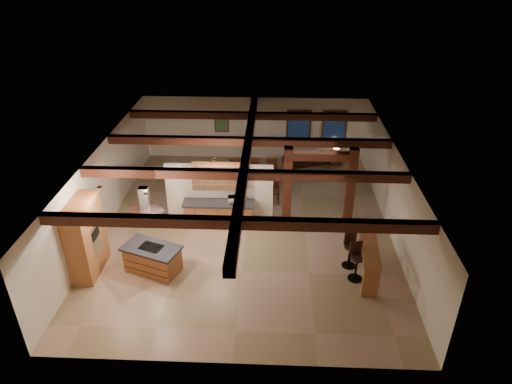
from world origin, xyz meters
TOP-DOWN VIEW (x-y plane):
  - ground at (0.00, 0.00)m, footprint 12.00×12.00m
  - room_walls at (0.00, 0.00)m, footprint 12.00×12.00m
  - ceiling_beams at (0.00, 0.00)m, footprint 10.00×12.00m
  - timber_posts at (2.50, 0.50)m, footprint 2.50×0.30m
  - partition_wall at (-1.00, 0.50)m, footprint 3.80×0.18m
  - pantry_cabinet at (-4.67, -2.60)m, footprint 0.67×1.60m
  - back_counter at (-1.00, 0.11)m, footprint 2.50×0.66m
  - upper_display_cabinet at (-1.00, 0.31)m, footprint 1.80×0.36m
  - range_hood at (-2.75, -2.51)m, footprint 1.10×1.10m
  - back_windows at (2.80, 5.93)m, footprint 2.70×0.07m
  - framed_art at (-1.50, 5.94)m, footprint 0.65×0.05m
  - recessed_cans at (-2.53, -1.93)m, footprint 3.16×2.46m
  - kitchen_island at (-2.75, -2.51)m, footprint 1.95×1.47m
  - dining_table at (0.12, 2.53)m, footprint 1.81×1.20m
  - sofa at (2.37, 5.38)m, footprint 2.14×1.40m
  - microwave at (-0.44, 0.11)m, footprint 0.45×0.33m
  - bar_counter at (3.79, -2.57)m, footprint 0.67×2.03m
  - side_table at (3.72, 5.41)m, footprint 0.54×0.54m
  - table_lamp at (3.72, 5.41)m, footprint 0.29×0.29m
  - bar_stool_a at (3.42, -2.65)m, footprint 0.44×0.46m
  - bar_stool_b at (3.33, -2.04)m, footprint 0.44×0.45m
  - bar_stool_c at (3.31, -2.03)m, footprint 0.40×0.41m
  - dining_chairs at (0.12, 2.53)m, footprint 2.09×2.09m

SIDE VIEW (x-z plane):
  - ground at x=0.00m, z-range 0.00..0.00m
  - sofa at x=2.37m, z-range 0.00..0.58m
  - dining_table at x=0.12m, z-range 0.00..0.59m
  - side_table at x=3.72m, z-range 0.00..0.61m
  - kitchen_island at x=-2.75m, z-range 0.00..0.87m
  - back_counter at x=-1.00m, z-range 0.01..0.95m
  - bar_stool_c at x=3.31m, z-range 0.01..1.17m
  - bar_stool_b at x=3.33m, z-range 0.01..1.17m
  - bar_stool_a at x=3.42m, z-range 0.01..1.26m
  - dining_chairs at x=0.12m, z-range 0.01..1.30m
  - bar_counter at x=3.79m, z-range 0.18..1.23m
  - table_lamp at x=3.72m, z-range 0.68..1.02m
  - microwave at x=-0.44m, z-range 0.94..1.18m
  - partition_wall at x=-1.00m, z-range 0.00..2.20m
  - pantry_cabinet at x=-4.67m, z-range 0.00..2.40m
  - back_windows at x=2.80m, z-range 0.65..2.35m
  - framed_art at x=-1.50m, z-range 1.27..2.12m
  - timber_posts at x=2.50m, z-range 0.31..3.21m
  - room_walls at x=0.00m, z-range -4.22..7.78m
  - range_hood at x=-2.75m, z-range 1.08..2.48m
  - upper_display_cabinet at x=-1.00m, z-range 1.37..2.33m
  - ceiling_beams at x=0.00m, z-range 2.62..2.90m
  - recessed_cans at x=-2.53m, z-range 2.85..2.89m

